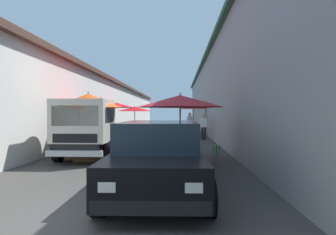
{
  "coord_description": "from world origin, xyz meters",
  "views": [
    {
      "loc": [
        -3.88,
        -1.49,
        1.63
      ],
      "look_at": [
        10.83,
        -0.84,
        1.4
      ],
      "focal_mm": 29.26,
      "sensor_mm": 36.0,
      "label": 1
    }
  ],
  "objects_px": {
    "parked_scooter": "(188,130)",
    "plastic_stool": "(216,148)",
    "hatchback_car": "(159,156)",
    "vendor_by_crates": "(190,124)",
    "fruit_stall_far_left": "(134,114)",
    "fruit_stall_far_right": "(181,108)",
    "fruit_stall_near_right": "(88,107)",
    "delivery_truck": "(90,130)",
    "fruit_stall_near_left": "(192,113)",
    "fruit_stall_mid_lane": "(100,107)",
    "vendor_in_shade": "(204,125)"
  },
  "relations": [
    {
      "from": "hatchback_car",
      "to": "plastic_stool",
      "type": "height_order",
      "value": "hatchback_car"
    },
    {
      "from": "fruit_stall_far_right",
      "to": "vendor_by_crates",
      "type": "relative_size",
      "value": 1.68
    },
    {
      "from": "fruit_stall_near_left",
      "to": "fruit_stall_mid_lane",
      "type": "height_order",
      "value": "fruit_stall_near_left"
    },
    {
      "from": "fruit_stall_near_left",
      "to": "delivery_truck",
      "type": "bearing_deg",
      "value": 159.98
    },
    {
      "from": "fruit_stall_far_left",
      "to": "hatchback_car",
      "type": "distance_m",
      "value": 13.53
    },
    {
      "from": "vendor_in_shade",
      "to": "hatchback_car",
      "type": "bearing_deg",
      "value": 170.52
    },
    {
      "from": "fruit_stall_near_right",
      "to": "parked_scooter",
      "type": "bearing_deg",
      "value": -19.87
    },
    {
      "from": "fruit_stall_near_left",
      "to": "vendor_by_crates",
      "type": "height_order",
      "value": "fruit_stall_near_left"
    },
    {
      "from": "fruit_stall_far_left",
      "to": "fruit_stall_near_right",
      "type": "xyz_separation_m",
      "value": [
        -9.49,
        -0.0,
        0.22
      ]
    },
    {
      "from": "vendor_in_shade",
      "to": "plastic_stool",
      "type": "distance_m",
      "value": 6.68
    },
    {
      "from": "delivery_truck",
      "to": "vendor_by_crates",
      "type": "distance_m",
      "value": 8.25
    },
    {
      "from": "delivery_truck",
      "to": "vendor_by_crates",
      "type": "bearing_deg",
      "value": -27.55
    },
    {
      "from": "fruit_stall_far_left",
      "to": "plastic_stool",
      "type": "distance_m",
      "value": 9.78
    },
    {
      "from": "fruit_stall_near_right",
      "to": "vendor_in_shade",
      "type": "height_order",
      "value": "fruit_stall_near_right"
    },
    {
      "from": "parked_scooter",
      "to": "plastic_stool",
      "type": "relative_size",
      "value": 3.88
    },
    {
      "from": "fruit_stall_near_left",
      "to": "fruit_stall_far_right",
      "type": "xyz_separation_m",
      "value": [
        -12.19,
        0.92,
        0.11
      ]
    },
    {
      "from": "fruit_stall_near_right",
      "to": "vendor_by_crates",
      "type": "height_order",
      "value": "fruit_stall_near_right"
    },
    {
      "from": "fruit_stall_near_right",
      "to": "vendor_in_shade",
      "type": "bearing_deg",
      "value": -31.45
    },
    {
      "from": "fruit_stall_mid_lane",
      "to": "hatchback_car",
      "type": "bearing_deg",
      "value": -153.43
    },
    {
      "from": "fruit_stall_near_left",
      "to": "vendor_by_crates",
      "type": "distance_m",
      "value": 4.22
    },
    {
      "from": "fruit_stall_far_right",
      "to": "parked_scooter",
      "type": "xyz_separation_m",
      "value": [
        10.76,
        -0.53,
        -1.35
      ]
    },
    {
      "from": "fruit_stall_far_left",
      "to": "vendor_by_crates",
      "type": "xyz_separation_m",
      "value": [
        -1.83,
        -3.78,
        -0.63
      ]
    },
    {
      "from": "fruit_stall_near_left",
      "to": "delivery_truck",
      "type": "xyz_separation_m",
      "value": [
        -11.46,
        4.18,
        -0.65
      ]
    },
    {
      "from": "delivery_truck",
      "to": "vendor_by_crates",
      "type": "height_order",
      "value": "delivery_truck"
    },
    {
      "from": "fruit_stall_near_left",
      "to": "fruit_stall_mid_lane",
      "type": "bearing_deg",
      "value": 155.36
    },
    {
      "from": "hatchback_car",
      "to": "vendor_in_shade",
      "type": "xyz_separation_m",
      "value": [
        11.3,
        -1.89,
        0.16
      ]
    },
    {
      "from": "fruit_stall_far_right",
      "to": "delivery_truck",
      "type": "distance_m",
      "value": 3.42
    },
    {
      "from": "fruit_stall_far_left",
      "to": "fruit_stall_mid_lane",
      "type": "xyz_separation_m",
      "value": [
        -7.25,
        0.24,
        0.3
      ]
    },
    {
      "from": "fruit_stall_near_left",
      "to": "vendor_in_shade",
      "type": "relative_size",
      "value": 1.5
    },
    {
      "from": "fruit_stall_far_right",
      "to": "vendor_in_shade",
      "type": "xyz_separation_m",
      "value": [
        7.96,
        -1.41,
        -0.9
      ]
    },
    {
      "from": "vendor_by_crates",
      "to": "plastic_stool",
      "type": "distance_m",
      "value": 6.81
    },
    {
      "from": "fruit_stall_near_left",
      "to": "hatchback_car",
      "type": "distance_m",
      "value": 15.63
    },
    {
      "from": "hatchback_car",
      "to": "parked_scooter",
      "type": "height_order",
      "value": "hatchback_car"
    },
    {
      "from": "hatchback_car",
      "to": "vendor_by_crates",
      "type": "xyz_separation_m",
      "value": [
        11.39,
        -1.04,
        0.24
      ]
    },
    {
      "from": "fruit_stall_near_left",
      "to": "fruit_stall_near_right",
      "type": "bearing_deg",
      "value": 160.67
    },
    {
      "from": "fruit_stall_near_right",
      "to": "fruit_stall_mid_lane",
      "type": "relative_size",
      "value": 0.85
    },
    {
      "from": "fruit_stall_near_right",
      "to": "fruit_stall_mid_lane",
      "type": "height_order",
      "value": "fruit_stall_near_right"
    },
    {
      "from": "delivery_truck",
      "to": "hatchback_car",
      "type": "bearing_deg",
      "value": -145.7
    },
    {
      "from": "fruit_stall_far_left",
      "to": "fruit_stall_far_right",
      "type": "xyz_separation_m",
      "value": [
        -9.88,
        -3.22,
        0.19
      ]
    },
    {
      "from": "parked_scooter",
      "to": "plastic_stool",
      "type": "xyz_separation_m",
      "value": [
        -9.45,
        -0.79,
        -0.12
      ]
    },
    {
      "from": "fruit_stall_mid_lane",
      "to": "delivery_truck",
      "type": "bearing_deg",
      "value": -173.7
    },
    {
      "from": "fruit_stall_far_right",
      "to": "fruit_stall_mid_lane",
      "type": "bearing_deg",
      "value": 52.79
    },
    {
      "from": "fruit_stall_far_left",
      "to": "delivery_truck",
      "type": "relative_size",
      "value": 0.49
    },
    {
      "from": "fruit_stall_near_right",
      "to": "plastic_stool",
      "type": "distance_m",
      "value": 4.87
    },
    {
      "from": "fruit_stall_far_left",
      "to": "delivery_truck",
      "type": "distance_m",
      "value": 9.17
    },
    {
      "from": "vendor_in_shade",
      "to": "plastic_stool",
      "type": "xyz_separation_m",
      "value": [
        -6.65,
        0.09,
        -0.58
      ]
    },
    {
      "from": "fruit_stall_near_right",
      "to": "fruit_stall_far_right",
      "type": "bearing_deg",
      "value": -96.98
    },
    {
      "from": "fruit_stall_near_right",
      "to": "delivery_truck",
      "type": "height_order",
      "value": "fruit_stall_near_right"
    },
    {
      "from": "fruit_stall_near_left",
      "to": "hatchback_car",
      "type": "height_order",
      "value": "fruit_stall_near_left"
    },
    {
      "from": "vendor_by_crates",
      "to": "fruit_stall_near_right",
      "type": "bearing_deg",
      "value": 153.72
    }
  ]
}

